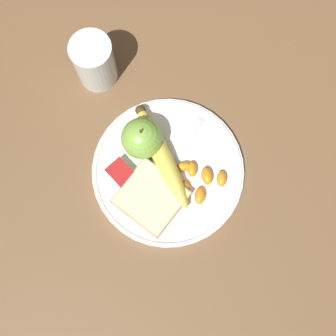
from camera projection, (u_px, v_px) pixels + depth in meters
The scene contains 14 objects.
ground_plane at pixel (168, 172), 0.84m from camera, with size 3.00×3.00×0.00m, color brown.
plate at pixel (168, 171), 0.83m from camera, with size 0.27×0.27×0.01m.
juice_glass at pixel (95, 62), 0.83m from camera, with size 0.07×0.07×0.11m.
apple at pixel (140, 140), 0.80m from camera, with size 0.07×0.07×0.08m.
banana at pixel (162, 155), 0.81m from camera, with size 0.20×0.09×0.03m.
bread_slice at pixel (151, 198), 0.80m from camera, with size 0.12×0.11×0.02m.
fork at pixel (173, 165), 0.83m from camera, with size 0.07×0.17×0.00m.
jam_packet at pixel (121, 173), 0.81m from camera, with size 0.04×0.04×0.02m.
orange_segment_0 at pixel (187, 186), 0.81m from camera, with size 0.03×0.03×0.02m.
orange_segment_1 at pixel (200, 196), 0.81m from camera, with size 0.03×0.03×0.02m.
orange_segment_2 at pixel (185, 166), 0.82m from camera, with size 0.03×0.03×0.02m.
orange_segment_3 at pixel (222, 179), 0.81m from camera, with size 0.03×0.03×0.02m.
orange_segment_4 at pixel (192, 169), 0.82m from camera, with size 0.03×0.03×0.02m.
orange_segment_5 at pixel (207, 176), 0.81m from camera, with size 0.04×0.03×0.02m.
Camera 1 is at (-0.13, 0.12, 0.82)m, focal length 50.00 mm.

